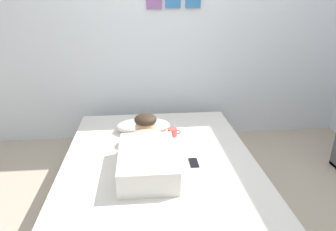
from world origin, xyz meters
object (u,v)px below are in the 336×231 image
object	(u,v)px
coffee_cup	(173,132)
person_lying	(147,151)
bed	(160,177)
cell_phone	(194,163)
pillow	(144,126)

from	to	relation	value
coffee_cup	person_lying	bearing A→B (deg)	-118.57
person_lying	coffee_cup	world-z (taller)	person_lying
bed	cell_phone	size ratio (longest dim) A/B	14.51
bed	person_lying	distance (m)	0.31
cell_phone	pillow	bearing A→B (deg)	120.86
cell_phone	coffee_cup	bearing A→B (deg)	102.73
person_lying	cell_phone	distance (m)	0.38
bed	pillow	distance (m)	0.60
person_lying	cell_phone	world-z (taller)	person_lying
coffee_cup	cell_phone	distance (m)	0.52
bed	coffee_cup	world-z (taller)	coffee_cup
coffee_cup	pillow	bearing A→B (deg)	153.20
person_lying	coffee_cup	bearing A→B (deg)	61.43
pillow	cell_phone	bearing A→B (deg)	-59.14
person_lying	coffee_cup	size ratio (longest dim) A/B	7.36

